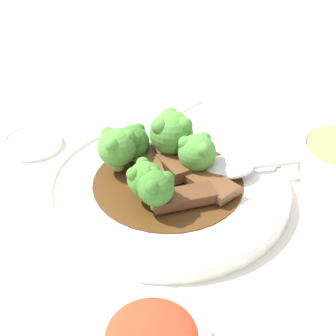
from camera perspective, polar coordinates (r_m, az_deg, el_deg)
name	(u,v)px	position (r m, az deg, el deg)	size (l,w,h in m)	color
ground_plane	(168,192)	(0.55, 0.00, -2.90)	(4.00, 4.00, 0.00)	silver
main_plate	(168,185)	(0.54, 0.00, -2.07)	(0.28, 0.28, 0.02)	white
beef_strip_0	(146,168)	(0.54, -2.68, 0.04)	(0.07, 0.07, 0.01)	brown
beef_strip_1	(174,164)	(0.55, 0.72, 0.44)	(0.05, 0.06, 0.02)	brown
beef_strip_2	(183,197)	(0.50, 1.87, -3.60)	(0.07, 0.06, 0.01)	#56331E
beef_strip_3	(211,184)	(0.52, 5.21, -1.91)	(0.04, 0.07, 0.01)	brown
broccoli_floret_0	(197,152)	(0.53, 3.57, 1.97)	(0.04, 0.04, 0.05)	#8EB756
broccoli_floret_1	(143,178)	(0.50, -3.02, -1.19)	(0.04, 0.04, 0.04)	#7FA84C
broccoli_floret_2	(156,187)	(0.48, -1.51, -2.37)	(0.04, 0.04, 0.05)	#8EB756
broccoli_floret_3	(132,141)	(0.56, -4.39, 3.25)	(0.04, 0.04, 0.04)	#8EB756
broccoli_floret_4	(171,132)	(0.56, 0.39, 4.43)	(0.05, 0.05, 0.06)	#8EB756
broccoli_floret_5	(117,147)	(0.54, -6.29, 2.60)	(0.04, 0.04, 0.05)	#7FA84C
serving_spoon	(238,166)	(0.55, 8.55, 0.22)	(0.16, 0.15, 0.01)	silver
sauce_dish	(32,142)	(0.65, -16.28, 3.06)	(0.08, 0.08, 0.01)	white
paper_napkin	(161,105)	(0.72, -0.90, 7.67)	(0.13, 0.09, 0.01)	white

